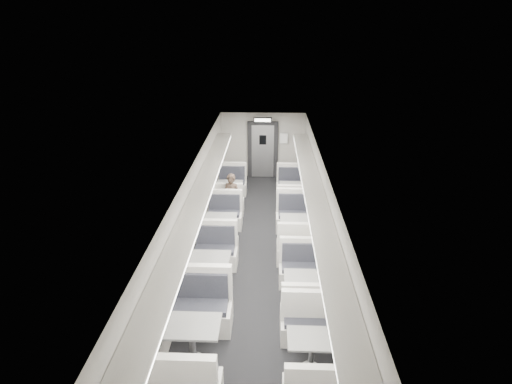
# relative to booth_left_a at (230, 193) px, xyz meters

# --- Properties ---
(room) EXTENTS (3.24, 12.24, 2.64)m
(room) POSITION_rel_booth_left_a_xyz_m (1.00, -3.61, 0.84)
(room) COLOR black
(room) RESTS_ON ground
(booth_left_a) EXTENTS (0.98, 1.99, 1.06)m
(booth_left_a) POSITION_rel_booth_left_a_xyz_m (0.00, 0.00, 0.00)
(booth_left_a) COLOR beige
(booth_left_a) RESTS_ON room
(booth_left_b) EXTENTS (1.00, 2.02, 1.08)m
(booth_left_b) POSITION_rel_booth_left_a_xyz_m (0.00, -2.35, 0.01)
(booth_left_b) COLOR beige
(booth_left_b) RESTS_ON room
(booth_left_c) EXTENTS (1.05, 2.12, 1.13)m
(booth_left_c) POSITION_rel_booth_left_a_xyz_m (0.00, -4.30, 0.02)
(booth_left_c) COLOR beige
(booth_left_c) RESTS_ON room
(booth_left_d) EXTENTS (1.16, 2.36, 1.26)m
(booth_left_d) POSITION_rel_booth_left_a_xyz_m (0.00, -6.47, 0.07)
(booth_left_d) COLOR beige
(booth_left_d) RESTS_ON room
(booth_right_a) EXTENTS (1.00, 2.03, 1.08)m
(booth_right_a) POSITION_rel_booth_left_a_xyz_m (2.00, -0.10, 0.01)
(booth_right_a) COLOR beige
(booth_right_a) RESTS_ON room
(booth_right_b) EXTENTS (1.08, 2.18, 1.17)m
(booth_right_b) POSITION_rel_booth_left_a_xyz_m (2.00, -2.48, 0.03)
(booth_right_b) COLOR beige
(booth_right_b) RESTS_ON room
(booth_right_c) EXTENTS (0.99, 2.01, 1.07)m
(booth_right_c) POSITION_rel_booth_left_a_xyz_m (2.00, -4.89, 0.00)
(booth_right_c) COLOR beige
(booth_right_c) RESTS_ON room
(booth_right_d) EXTENTS (0.99, 2.00, 1.07)m
(booth_right_d) POSITION_rel_booth_left_a_xyz_m (2.00, -6.56, 0.00)
(booth_right_d) COLOR beige
(booth_right_d) RESTS_ON room
(passenger) EXTENTS (0.61, 0.50, 1.45)m
(passenger) POSITION_rel_booth_left_a_xyz_m (0.18, -1.20, 0.37)
(passenger) COLOR black
(passenger) RESTS_ON room
(window_a) EXTENTS (0.02, 1.18, 0.84)m
(window_a) POSITION_rel_booth_left_a_xyz_m (-0.49, -0.21, 0.99)
(window_a) COLOR black
(window_a) RESTS_ON room
(window_b) EXTENTS (0.02, 1.18, 0.84)m
(window_b) POSITION_rel_booth_left_a_xyz_m (-0.49, -2.41, 0.99)
(window_b) COLOR black
(window_b) RESTS_ON room
(window_c) EXTENTS (0.02, 1.18, 0.84)m
(window_c) POSITION_rel_booth_left_a_xyz_m (-0.49, -4.61, 0.99)
(window_c) COLOR black
(window_c) RESTS_ON room
(window_d) EXTENTS (0.02, 1.18, 0.84)m
(window_d) POSITION_rel_booth_left_a_xyz_m (-0.49, -6.81, 0.99)
(window_d) COLOR black
(window_d) RESTS_ON room
(luggage_rack_left) EXTENTS (0.46, 10.40, 0.09)m
(luggage_rack_left) POSITION_rel_booth_left_a_xyz_m (-0.24, -3.91, 1.56)
(luggage_rack_left) COLOR beige
(luggage_rack_left) RESTS_ON room
(luggage_rack_right) EXTENTS (0.46, 10.40, 0.09)m
(luggage_rack_right) POSITION_rel_booth_left_a_xyz_m (2.24, -3.91, 1.56)
(luggage_rack_right) COLOR beige
(luggage_rack_right) RESTS_ON room
(vestibule_door) EXTENTS (1.10, 0.13, 2.10)m
(vestibule_door) POSITION_rel_booth_left_a_xyz_m (1.00, 2.32, 0.68)
(vestibule_door) COLOR black
(vestibule_door) RESTS_ON room
(exit_sign) EXTENTS (0.62, 0.12, 0.16)m
(exit_sign) POSITION_rel_booth_left_a_xyz_m (1.00, 1.84, 1.92)
(exit_sign) COLOR black
(exit_sign) RESTS_ON room
(wall_notice) EXTENTS (0.32, 0.02, 0.40)m
(wall_notice) POSITION_rel_booth_left_a_xyz_m (1.75, 2.31, 1.14)
(wall_notice) COLOR white
(wall_notice) RESTS_ON room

